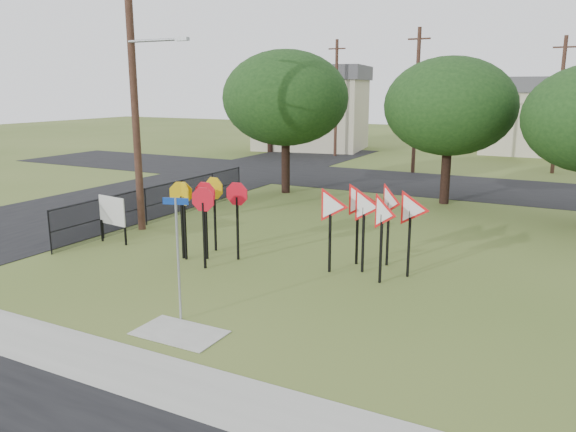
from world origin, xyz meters
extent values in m
plane|color=#475D22|center=(0.00, 0.00, 0.00)|extent=(140.00, 140.00, 0.00)
cube|color=#97988F|center=(0.00, -4.20, 0.01)|extent=(30.00, 1.60, 0.02)
cube|color=#475D22|center=(0.00, -5.40, 0.01)|extent=(30.00, 0.80, 0.02)
cube|color=black|center=(-12.00, 10.00, 0.01)|extent=(8.00, 50.00, 0.02)
cube|color=black|center=(0.00, 20.00, 0.01)|extent=(60.00, 8.00, 0.02)
cube|color=#97988F|center=(0.00, -2.40, 0.01)|extent=(2.00, 1.20, 0.02)
cylinder|color=#A0A3A8|center=(-0.45, -1.77, 1.48)|extent=(0.06, 0.06, 2.95)
cube|color=navy|center=(-0.45, -1.77, 2.88)|extent=(0.59, 0.20, 0.16)
cube|color=black|center=(-2.76, 2.50, 1.02)|extent=(0.06, 0.06, 2.04)
cube|color=black|center=(-1.84, 2.91, 1.02)|extent=(0.06, 0.06, 2.04)
cube|color=black|center=(-2.25, 1.69, 1.02)|extent=(0.06, 0.06, 2.04)
cube|color=black|center=(-3.47, 2.20, 1.02)|extent=(0.06, 0.06, 2.04)
cube|color=black|center=(-3.07, 3.42, 1.02)|extent=(0.06, 0.06, 2.04)
cube|color=black|center=(-3.32, 2.14, 1.02)|extent=(0.06, 0.06, 2.04)
cube|color=black|center=(1.25, 3.13, 0.99)|extent=(0.07, 0.07, 1.98)
cube|color=black|center=(2.13, 3.57, 0.99)|extent=(0.07, 0.07, 1.98)
cube|color=black|center=(2.90, 2.91, 0.99)|extent=(0.07, 0.07, 1.98)
cube|color=black|center=(1.69, 4.23, 0.99)|extent=(0.07, 0.07, 1.98)
cube|color=black|center=(2.57, 4.56, 0.99)|extent=(0.07, 0.07, 1.98)
cube|color=black|center=(3.44, 3.79, 0.99)|extent=(0.07, 0.07, 1.98)
cube|color=black|center=(-7.35, 2.50, 0.39)|extent=(0.06, 0.06, 0.78)
cube|color=black|center=(-6.23, 2.50, 0.39)|extent=(0.06, 0.06, 0.78)
cube|color=silver|center=(-6.79, 2.50, 1.18)|extent=(1.34, 0.23, 1.01)
cylinder|color=#482D21|center=(-7.30, 4.50, 5.00)|extent=(0.28, 0.28, 10.00)
cylinder|color=#A0A3A8|center=(-6.10, 4.40, 7.00)|extent=(2.40, 0.10, 0.10)
cube|color=#A0A3A8|center=(-4.90, 4.40, 7.00)|extent=(0.50, 0.18, 0.12)
cylinder|color=#482D21|center=(-2.00, 24.00, 4.50)|extent=(0.24, 0.24, 9.00)
cube|color=#482D21|center=(-2.00, 24.00, 8.30)|extent=(1.40, 0.10, 0.10)
cylinder|color=#482D21|center=(6.00, 28.00, 4.25)|extent=(0.24, 0.24, 8.50)
cube|color=#482D21|center=(6.00, 28.00, 7.80)|extent=(1.40, 0.10, 0.10)
cylinder|color=#482D21|center=(-10.00, 30.00, 4.50)|extent=(0.24, 0.24, 9.00)
cube|color=#482D21|center=(-10.00, 30.00, 8.30)|extent=(1.40, 0.10, 0.10)
cylinder|color=black|center=(-7.60, 0.50, 0.75)|extent=(0.05, 0.05, 1.50)
cylinder|color=black|center=(-7.60, 2.80, 0.75)|extent=(0.05, 0.05, 1.50)
cylinder|color=black|center=(-7.60, 5.10, 0.75)|extent=(0.05, 0.05, 1.50)
cylinder|color=black|center=(-7.60, 7.40, 0.75)|extent=(0.05, 0.05, 1.50)
cylinder|color=black|center=(-7.60, 9.70, 0.75)|extent=(0.05, 0.05, 1.50)
cylinder|color=black|center=(-7.60, 12.00, 0.75)|extent=(0.05, 0.05, 1.50)
cube|color=black|center=(-7.60, 6.25, 1.46)|extent=(0.03, 11.50, 0.03)
cube|color=black|center=(-7.60, 6.25, 0.75)|extent=(0.03, 11.50, 0.03)
cube|color=black|center=(-7.60, 6.25, 0.75)|extent=(0.01, 11.50, 1.50)
cube|color=beige|center=(-14.00, 34.00, 3.00)|extent=(10.08, 8.46, 6.00)
cube|color=#505055|center=(-14.00, 34.00, 6.60)|extent=(10.58, 8.88, 1.20)
cube|color=beige|center=(4.00, 40.00, 2.50)|extent=(8.00, 8.00, 5.00)
cube|color=#505055|center=(4.00, 40.00, 5.60)|extent=(8.40, 8.40, 1.20)
cylinder|color=black|center=(-6.00, 14.00, 1.31)|extent=(0.44, 0.44, 2.62)
ellipsoid|color=black|center=(-6.00, 14.00, 4.87)|extent=(6.40, 6.40, 4.80)
cylinder|color=black|center=(2.00, 15.00, 1.22)|extent=(0.44, 0.44, 2.45)
ellipsoid|color=black|center=(2.00, 15.00, 4.55)|extent=(6.00, 6.00, 4.50)
cylinder|color=black|center=(-16.00, 30.00, 1.40)|extent=(0.44, 0.44, 2.80)
ellipsoid|color=black|center=(-16.00, 30.00, 5.18)|extent=(6.80, 6.80, 5.10)
camera|label=1|loc=(7.59, -11.61, 5.39)|focal=35.00mm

